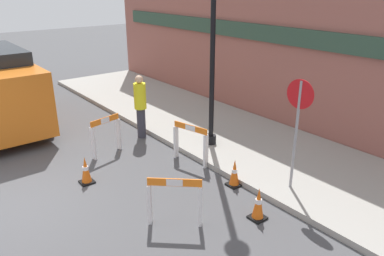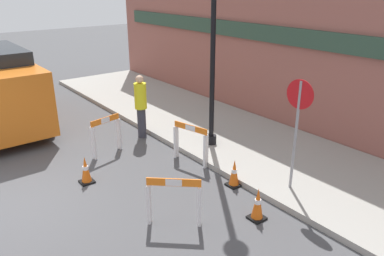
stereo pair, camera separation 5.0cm
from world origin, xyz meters
name	(u,v)px [view 1 (the left image)]	position (x,y,z in m)	size (l,w,h in m)	color
sidewalk_slab	(225,132)	(0.00, 6.29, 0.07)	(18.00, 3.58, 0.13)	#9E9B93
storefront_facade	(273,35)	(0.00, 8.16, 2.75)	(18.00, 0.22, 5.50)	#93564C
stop_sign	(298,117)	(3.30, 5.15, 1.72)	(0.60, 0.06, 2.37)	gray
barricade_0	(190,142)	(0.83, 4.35, 0.56)	(1.00, 0.37, 1.01)	white
barricade_1	(106,134)	(-0.92, 2.93, 0.56)	(0.33, 0.90, 1.02)	white
barricade_2	(175,199)	(2.69, 2.53, 0.54)	(0.77, 0.83, 0.96)	white
traffic_cone_0	(234,173)	(2.34, 4.40, 0.30)	(0.30, 0.30, 0.63)	black
traffic_cone_1	(86,171)	(0.19, 1.86, 0.31)	(0.30, 0.30, 0.64)	black
traffic_cone_2	(258,204)	(3.53, 3.87, 0.32)	(0.30, 0.30, 0.67)	black
person_worker	(140,104)	(-1.36, 4.25, 1.00)	(0.41, 0.41, 1.84)	#33333D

